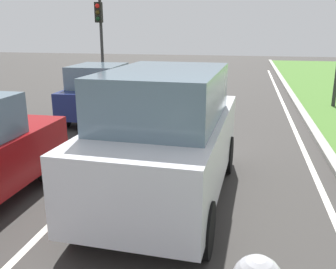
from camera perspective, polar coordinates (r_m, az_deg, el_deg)
The scene contains 7 objects.
ground_plane at distance 11.78m, azimuth 1.20°, elevation 1.82°, with size 60.00×60.00×0.00m, color #383533.
lane_line_center at distance 11.93m, azimuth -2.11°, elevation 2.00°, with size 0.12×32.00×0.01m, color silver.
lane_line_right_edge at distance 11.69m, azimuth 18.82°, elevation 0.84°, with size 0.12×32.00×0.01m, color silver.
curb_right at distance 11.75m, azimuth 21.26°, elevation 0.96°, with size 0.24×48.00×0.12m, color #9E9B93.
car_suv_ahead at distance 6.20m, azimuth -0.15°, elevation -0.21°, with size 2.12×4.57×2.28m.
car_hatchback_far at distance 12.35m, azimuth -10.25°, elevation 6.41°, with size 1.83×3.75×1.78m.
traffic_light_overhead_left at distance 18.34m, azimuth -10.40°, elevation 15.85°, with size 0.32×0.50×4.35m.
Camera 1 is at (2.11, 2.78, 2.91)m, focal length 39.69 mm.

